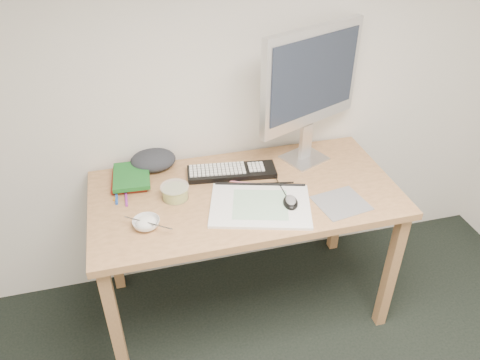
% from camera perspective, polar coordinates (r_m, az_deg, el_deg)
% --- Properties ---
extents(room_shell, '(3.60, 3.60, 3.60)m').
position_cam_1_polar(room_shell, '(0.58, 22.82, -19.16)').
color(room_shell, silver).
rests_on(room_shell, ground).
extents(desk, '(1.40, 0.70, 0.75)m').
position_cam_1_polar(desk, '(2.19, 0.62, -3.13)').
color(desk, tan).
rests_on(desk, ground).
extents(mousepad, '(0.24, 0.23, 0.00)m').
position_cam_1_polar(mousepad, '(2.12, 12.24, -2.76)').
color(mousepad, gray).
rests_on(mousepad, desk).
extents(sketchpad, '(0.50, 0.42, 0.01)m').
position_cam_1_polar(sketchpad, '(2.05, 2.48, -3.13)').
color(sketchpad, white).
rests_on(sketchpad, desk).
extents(keyboard, '(0.44, 0.19, 0.03)m').
position_cam_1_polar(keyboard, '(2.25, -1.02, 1.00)').
color(keyboard, black).
rests_on(keyboard, desk).
extents(monitor, '(0.54, 0.26, 0.67)m').
position_cam_1_polar(monitor, '(2.21, 8.67, 11.84)').
color(monitor, silver).
rests_on(monitor, desk).
extents(mouse, '(0.09, 0.12, 0.04)m').
position_cam_1_polar(mouse, '(2.05, 6.20, -2.49)').
color(mouse, black).
rests_on(mouse, sketchpad).
extents(rice_bowl, '(0.12, 0.12, 0.04)m').
position_cam_1_polar(rice_bowl, '(1.97, -11.34, -5.21)').
color(rice_bowl, white).
rests_on(rice_bowl, desk).
extents(chopsticks, '(0.18, 0.14, 0.02)m').
position_cam_1_polar(chopsticks, '(1.94, -11.13, -5.16)').
color(chopsticks, '#AAAAAC').
rests_on(chopsticks, rice_bowl).
extents(fruit_tub, '(0.15, 0.15, 0.06)m').
position_cam_1_polar(fruit_tub, '(2.10, -7.92, -1.46)').
color(fruit_tub, gold).
rests_on(fruit_tub, desk).
extents(book_red, '(0.18, 0.23, 0.02)m').
position_cam_1_polar(book_red, '(2.27, -13.33, 0.17)').
color(book_red, maroon).
rests_on(book_red, desk).
extents(book_green, '(0.18, 0.24, 0.02)m').
position_cam_1_polar(book_green, '(2.25, -13.09, 0.48)').
color(book_green, '#186021').
rests_on(book_green, book_red).
extents(cloth_lump, '(0.21, 0.19, 0.08)m').
position_cam_1_polar(cloth_lump, '(2.33, -10.54, 2.40)').
color(cloth_lump, '#27292F').
rests_on(cloth_lump, desk).
extents(pencil_pink, '(0.17, 0.08, 0.01)m').
position_cam_1_polar(pencil_pink, '(2.20, -0.62, -0.20)').
color(pencil_pink, pink).
rests_on(pencil_pink, desk).
extents(pencil_tan, '(0.15, 0.07, 0.01)m').
position_cam_1_polar(pencil_tan, '(2.13, 0.65, -1.47)').
color(pencil_tan, tan).
rests_on(pencil_tan, desk).
extents(pencil_black, '(0.17, 0.04, 0.01)m').
position_cam_1_polar(pencil_black, '(2.20, 4.34, -0.35)').
color(pencil_black, black).
rests_on(pencil_black, desk).
extents(marker_blue, '(0.02, 0.14, 0.01)m').
position_cam_1_polar(marker_blue, '(2.18, -14.84, -1.72)').
color(marker_blue, '#214FB4').
rests_on(marker_blue, desk).
extents(marker_orange, '(0.05, 0.11, 0.01)m').
position_cam_1_polar(marker_orange, '(2.20, -14.61, -1.50)').
color(marker_orange, '#C47C17').
rests_on(marker_orange, desk).
extents(marker_purple, '(0.01, 0.13, 0.01)m').
position_cam_1_polar(marker_purple, '(2.16, -13.71, -2.05)').
color(marker_purple, purple).
rests_on(marker_purple, desk).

